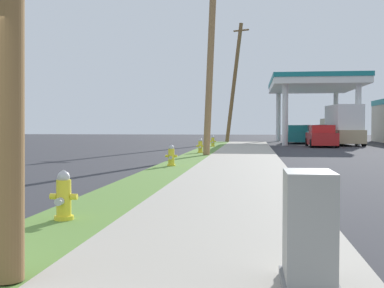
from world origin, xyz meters
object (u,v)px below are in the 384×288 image
object	(u,v)px
fire_hydrant_fourth	(213,142)
car_red_by_far_pump	(321,137)
fire_hydrant_nearest	(64,198)
fire_hydrant_second	(171,157)
utility_pole_background	(234,82)
fire_hydrant_third	(200,147)
utility_pole_midground	(210,67)
utility_cabinet	(309,234)
car_teal_by_near_pump	(298,135)
truck_tan_at_forecourt	(341,126)

from	to	relation	value
fire_hydrant_fourth	car_red_by_far_pump	xyz separation A→B (m)	(7.61, 3.17, 0.28)
fire_hydrant_nearest	car_red_by_far_pump	xyz separation A→B (m)	(7.75, 29.02, 0.28)
fire_hydrant_nearest	fire_hydrant_second	size ratio (longest dim) A/B	1.00
fire_hydrant_nearest	utility_pole_background	distance (m)	35.68
fire_hydrant_third	utility_pole_midground	xyz separation A→B (m)	(0.65, -1.70, 3.90)
utility_cabinet	car_red_by_far_pump	distance (m)	31.97
car_teal_by_near_pump	truck_tan_at_forecourt	size ratio (longest dim) A/B	0.70
fire_hydrant_fourth	truck_tan_at_forecourt	bearing A→B (deg)	34.22
fire_hydrant_nearest	car_teal_by_near_pump	bearing A→B (deg)	79.47
fire_hydrant_second	fire_hydrant_third	size ratio (longest dim) A/B	1.00
fire_hydrant_second	fire_hydrant_fourth	distance (m)	16.03
utility_pole_midground	car_red_by_far_pump	distance (m)	14.81
fire_hydrant_nearest	fire_hydrant_fourth	xyz separation A→B (m)	(0.15, 25.85, 0.00)
car_teal_by_near_pump	car_red_by_far_pump	bearing A→B (deg)	-81.41
utility_pole_background	car_red_by_far_pump	size ratio (longest dim) A/B	2.25
fire_hydrant_third	utility_pole_background	xyz separation A→B (m)	(1.10, 17.15, 4.85)
car_red_by_far_pump	truck_tan_at_forecourt	distance (m)	3.97
utility_pole_background	fire_hydrant_fourth	bearing A→B (deg)	-96.44
fire_hydrant_nearest	truck_tan_at_forecourt	bearing A→B (deg)	73.26
fire_hydrant_second	car_red_by_far_pump	size ratio (longest dim) A/B	0.16
utility_pole_background	utility_pole_midground	bearing A→B (deg)	-91.37
fire_hydrant_second	fire_hydrant_third	bearing A→B (deg)	89.11
fire_hydrant_nearest	utility_cabinet	world-z (taller)	utility_cabinet
utility_pole_midground	truck_tan_at_forecourt	xyz separation A→B (m)	(8.97, 15.89, -2.86)
fire_hydrant_fourth	truck_tan_at_forecourt	distance (m)	11.64
car_teal_by_near_pump	fire_hydrant_nearest	bearing A→B (deg)	-100.53
fire_hydrant_second	utility_pole_midground	xyz separation A→B (m)	(0.78, 6.66, 3.90)
fire_hydrant_second	utility_cabinet	distance (m)	12.90
car_teal_by_near_pump	truck_tan_at_forecourt	bearing A→B (deg)	-50.22
fire_hydrant_second	utility_pole_background	bearing A→B (deg)	87.24
fire_hydrant_third	utility_cabinet	size ratio (longest dim) A/B	0.73
fire_hydrant_fourth	utility_cabinet	size ratio (longest dim) A/B	0.73
fire_hydrant_second	utility_pole_background	xyz separation A→B (m)	(1.23, 25.51, 4.85)
fire_hydrant_second	utility_cabinet	bearing A→B (deg)	-75.10
truck_tan_at_forecourt	car_red_by_far_pump	bearing A→B (deg)	-120.63
fire_hydrant_nearest	utility_pole_background	size ratio (longest dim) A/B	0.07
fire_hydrant_third	fire_hydrant_fourth	xyz separation A→B (m)	(0.03, 7.67, 0.00)
fire_hydrant_nearest	fire_hydrant_fourth	world-z (taller)	same
utility_pole_background	fire_hydrant_nearest	bearing A→B (deg)	-91.97
fire_hydrant_nearest	fire_hydrant_second	world-z (taller)	same
fire_hydrant_fourth	utility_pole_background	xyz separation A→B (m)	(1.07, 9.48, 4.85)
fire_hydrant_third	utility_pole_background	bearing A→B (deg)	86.34
fire_hydrant_third	utility_cabinet	distance (m)	21.06
utility_pole_background	truck_tan_at_forecourt	bearing A→B (deg)	-19.15
fire_hydrant_second	truck_tan_at_forecourt	xyz separation A→B (m)	(9.75, 22.55, 1.04)
utility_cabinet	car_red_by_far_pump	xyz separation A→B (m)	(4.45, 31.66, 0.13)
fire_hydrant_fourth	utility_pole_midground	world-z (taller)	utility_pole_midground
car_teal_by_near_pump	fire_hydrant_third	bearing A→B (deg)	-110.24
car_red_by_far_pump	truck_tan_at_forecourt	xyz separation A→B (m)	(1.98, 3.35, 0.77)
fire_hydrant_nearest	utility_pole_midground	bearing A→B (deg)	87.34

